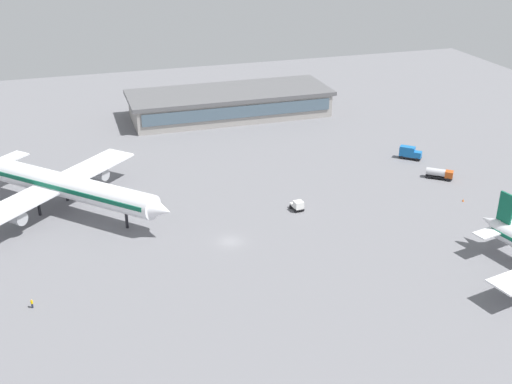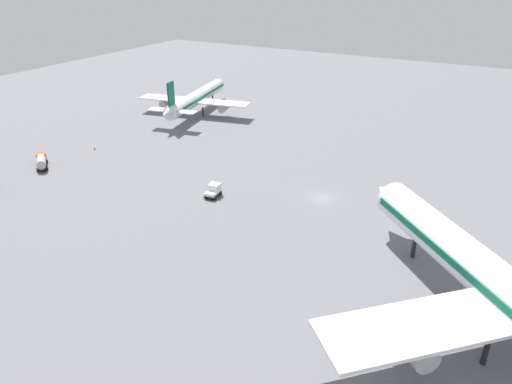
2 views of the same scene
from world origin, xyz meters
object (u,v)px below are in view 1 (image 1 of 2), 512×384
(airplane_distant, at_px, (61,185))
(safety_cone_near_gate, at_px, (406,150))
(fuel_truck, at_px, (439,173))
(safety_cone_mid_apron, at_px, (463,200))
(ground_crew_worker, at_px, (32,303))
(baggage_tug, at_px, (297,205))
(catering_truck, at_px, (410,153))

(airplane_distant, relative_size, safety_cone_near_gate, 73.54)
(airplane_distant, relative_size, fuel_truck, 7.23)
(safety_cone_mid_apron, bearing_deg, airplane_distant, -14.25)
(ground_crew_worker, bearing_deg, baggage_tug, 22.77)
(baggage_tug, bearing_deg, fuel_truck, 92.25)
(ground_crew_worker, bearing_deg, airplane_distant, 81.77)
(fuel_truck, bearing_deg, catering_truck, 130.04)
(fuel_truck, bearing_deg, ground_crew_worker, -125.14)
(airplane_distant, bearing_deg, catering_truck, 48.27)
(catering_truck, xyz_separation_m, safety_cone_mid_apron, (1.46, 26.43, -1.40))
(safety_cone_near_gate, distance_m, safety_cone_mid_apron, 31.71)
(catering_truck, bearing_deg, ground_crew_worker, -114.95)
(baggage_tug, distance_m, safety_cone_near_gate, 47.35)
(baggage_tug, bearing_deg, safety_cone_mid_apron, 73.14)
(fuel_truck, height_order, safety_cone_mid_apron, fuel_truck)
(safety_cone_near_gate, bearing_deg, catering_truck, 70.29)
(ground_crew_worker, relative_size, safety_cone_near_gate, 2.78)
(fuel_truck, distance_m, ground_crew_worker, 97.39)
(airplane_distant, distance_m, fuel_truck, 87.85)
(airplane_distant, bearing_deg, fuel_truck, 39.31)
(catering_truck, xyz_separation_m, fuel_truck, (-0.29, 13.66, -0.31))
(catering_truck, bearing_deg, safety_cone_near_gate, 111.85)
(catering_truck, distance_m, safety_cone_mid_apron, 26.50)
(catering_truck, relative_size, safety_cone_mid_apron, 9.08)
(baggage_tug, xyz_separation_m, ground_crew_worker, (54.75, 20.98, -0.31))
(airplane_distant, xyz_separation_m, ground_crew_worker, (6.34, 35.84, -5.35))
(fuel_truck, height_order, safety_cone_near_gate, fuel_truck)
(safety_cone_mid_apron, bearing_deg, baggage_tug, -10.47)
(baggage_tug, height_order, safety_cone_mid_apron, baggage_tug)
(catering_truck, height_order, ground_crew_worker, catering_truck)
(fuel_truck, distance_m, safety_cone_mid_apron, 12.93)
(catering_truck, distance_m, fuel_truck, 13.67)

